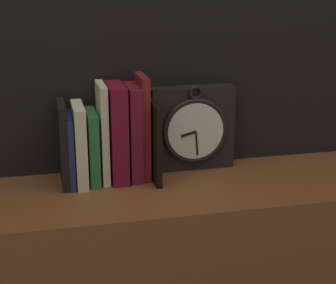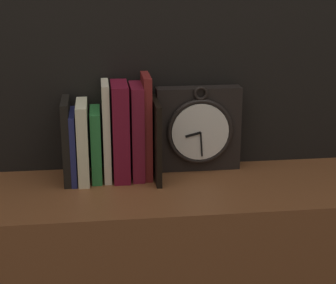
{
  "view_description": "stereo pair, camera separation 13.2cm",
  "coord_description": "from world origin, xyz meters",
  "px_view_note": "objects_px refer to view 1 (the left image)",
  "views": [
    {
      "loc": [
        -0.29,
        -1.23,
        1.35
      ],
      "look_at": [
        0.0,
        0.0,
        0.96
      ],
      "focal_mm": 60.0,
      "sensor_mm": 36.0,
      "label": 1
    },
    {
      "loc": [
        -0.16,
        -1.25,
        1.35
      ],
      "look_at": [
        0.0,
        0.0,
        0.96
      ],
      "focal_mm": 60.0,
      "sensor_mm": 36.0,
      "label": 2
    }
  ],
  "objects_px": {
    "clock": "(193,128)",
    "book_slot0_black": "(63,144)",
    "book_slot7_maroon": "(143,127)",
    "book_slot3_green": "(92,147)",
    "book_slot2_cream": "(79,144)",
    "book_slot5_maroon": "(117,133)",
    "book_slot4_cream": "(103,133)",
    "book_slot1_navy": "(70,149)",
    "book_slot8_black": "(153,140)",
    "book_slot6_maroon": "(133,132)"
  },
  "relations": [
    {
      "from": "book_slot0_black",
      "to": "book_slot5_maroon",
      "type": "bearing_deg",
      "value": 1.21
    },
    {
      "from": "clock",
      "to": "book_slot0_black",
      "type": "distance_m",
      "value": 0.34
    },
    {
      "from": "book_slot1_navy",
      "to": "book_slot3_green",
      "type": "xyz_separation_m",
      "value": [
        0.05,
        0.01,
        0.0
      ]
    },
    {
      "from": "book_slot2_cream",
      "to": "book_slot6_maroon",
      "type": "relative_size",
      "value": 0.83
    },
    {
      "from": "book_slot1_navy",
      "to": "book_slot2_cream",
      "type": "distance_m",
      "value": 0.03
    },
    {
      "from": "book_slot3_green",
      "to": "book_slot0_black",
      "type": "bearing_deg",
      "value": -175.89
    },
    {
      "from": "book_slot0_black",
      "to": "book_slot2_cream",
      "type": "height_order",
      "value": "book_slot0_black"
    },
    {
      "from": "book_slot0_black",
      "to": "book_slot4_cream",
      "type": "xyz_separation_m",
      "value": [
        0.1,
        0.01,
        0.02
      ]
    },
    {
      "from": "book_slot1_navy",
      "to": "book_slot5_maroon",
      "type": "distance_m",
      "value": 0.12
    },
    {
      "from": "book_slot2_cream",
      "to": "book_slot3_green",
      "type": "distance_m",
      "value": 0.03
    },
    {
      "from": "book_slot1_navy",
      "to": "book_slot2_cream",
      "type": "xyz_separation_m",
      "value": [
        0.02,
        -0.0,
        0.01
      ]
    },
    {
      "from": "book_slot3_green",
      "to": "book_slot5_maroon",
      "type": "xyz_separation_m",
      "value": [
        0.06,
        -0.0,
        0.03
      ]
    },
    {
      "from": "book_slot6_maroon",
      "to": "book_slot8_black",
      "type": "height_order",
      "value": "book_slot6_maroon"
    },
    {
      "from": "book_slot4_cream",
      "to": "book_slot8_black",
      "type": "distance_m",
      "value": 0.13
    },
    {
      "from": "book_slot1_navy",
      "to": "book_slot7_maroon",
      "type": "bearing_deg",
      "value": 2.94
    },
    {
      "from": "book_slot3_green",
      "to": "book_slot7_maroon",
      "type": "height_order",
      "value": "book_slot7_maroon"
    },
    {
      "from": "book_slot2_cream",
      "to": "book_slot5_maroon",
      "type": "distance_m",
      "value": 0.1
    },
    {
      "from": "book_slot5_maroon",
      "to": "book_slot7_maroon",
      "type": "bearing_deg",
      "value": 5.32
    },
    {
      "from": "book_slot7_maroon",
      "to": "book_slot6_maroon",
      "type": "bearing_deg",
      "value": -173.04
    },
    {
      "from": "book_slot6_maroon",
      "to": "book_slot3_green",
      "type": "bearing_deg",
      "value": -179.54
    },
    {
      "from": "book_slot2_cream",
      "to": "book_slot8_black",
      "type": "height_order",
      "value": "book_slot8_black"
    },
    {
      "from": "clock",
      "to": "book_slot0_black",
      "type": "bearing_deg",
      "value": -173.81
    },
    {
      "from": "clock",
      "to": "book_slot8_black",
      "type": "bearing_deg",
      "value": -157.17
    },
    {
      "from": "book_slot1_navy",
      "to": "book_slot6_maroon",
      "type": "height_order",
      "value": "book_slot6_maroon"
    },
    {
      "from": "book_slot2_cream",
      "to": "book_slot4_cream",
      "type": "relative_size",
      "value": 0.81
    },
    {
      "from": "book_slot0_black",
      "to": "book_slot4_cream",
      "type": "bearing_deg",
      "value": 4.01
    },
    {
      "from": "clock",
      "to": "book_slot1_navy",
      "type": "xyz_separation_m",
      "value": [
        -0.32,
        -0.04,
        -0.02
      ]
    },
    {
      "from": "book_slot3_green",
      "to": "book_slot5_maroon",
      "type": "relative_size",
      "value": 0.73
    },
    {
      "from": "book_slot5_maroon",
      "to": "book_slot6_maroon",
      "type": "bearing_deg",
      "value": 4.32
    },
    {
      "from": "clock",
      "to": "book_slot8_black",
      "type": "distance_m",
      "value": 0.13
    },
    {
      "from": "book_slot1_navy",
      "to": "book_slot7_maroon",
      "type": "xyz_separation_m",
      "value": [
        0.18,
        0.01,
        0.04
      ]
    },
    {
      "from": "book_slot1_navy",
      "to": "book_slot8_black",
      "type": "distance_m",
      "value": 0.2
    },
    {
      "from": "clock",
      "to": "book_slot7_maroon",
      "type": "bearing_deg",
      "value": -168.7
    },
    {
      "from": "clock",
      "to": "book_slot4_cream",
      "type": "distance_m",
      "value": 0.24
    },
    {
      "from": "book_slot1_navy",
      "to": "book_slot7_maroon",
      "type": "relative_size",
      "value": 0.67
    },
    {
      "from": "book_slot0_black",
      "to": "book_slot1_navy",
      "type": "relative_size",
      "value": 1.18
    },
    {
      "from": "book_slot3_green",
      "to": "book_slot7_maroon",
      "type": "distance_m",
      "value": 0.13
    },
    {
      "from": "book_slot3_green",
      "to": "book_slot6_maroon",
      "type": "xyz_separation_m",
      "value": [
        0.1,
        0.0,
        0.03
      ]
    },
    {
      "from": "book_slot4_cream",
      "to": "book_slot0_black",
      "type": "bearing_deg",
      "value": -175.99
    },
    {
      "from": "book_slot2_cream",
      "to": "book_slot4_cream",
      "type": "xyz_separation_m",
      "value": [
        0.06,
        0.01,
        0.02
      ]
    },
    {
      "from": "book_slot7_maroon",
      "to": "book_slot3_green",
      "type": "bearing_deg",
      "value": -178.26
    },
    {
      "from": "book_slot2_cream",
      "to": "book_slot0_black",
      "type": "bearing_deg",
      "value": 177.11
    },
    {
      "from": "book_slot0_black",
      "to": "book_slot8_black",
      "type": "xyz_separation_m",
      "value": [
        0.22,
        -0.01,
        -0.0
      ]
    },
    {
      "from": "clock",
      "to": "book_slot6_maroon",
      "type": "xyz_separation_m",
      "value": [
        -0.16,
        -0.03,
        0.01
      ]
    },
    {
      "from": "clock",
      "to": "book_slot0_black",
      "type": "xyz_separation_m",
      "value": [
        -0.34,
        -0.04,
        -0.01
      ]
    },
    {
      "from": "book_slot1_navy",
      "to": "book_slot4_cream",
      "type": "height_order",
      "value": "book_slot4_cream"
    },
    {
      "from": "book_slot2_cream",
      "to": "book_slot6_maroon",
      "type": "distance_m",
      "value": 0.14
    },
    {
      "from": "book_slot2_cream",
      "to": "book_slot3_green",
      "type": "bearing_deg",
      "value": 12.53
    },
    {
      "from": "clock",
      "to": "book_slot3_green",
      "type": "xyz_separation_m",
      "value": [
        -0.27,
        -0.03,
        -0.02
      ]
    },
    {
      "from": "book_slot0_black",
      "to": "book_slot8_black",
      "type": "height_order",
      "value": "book_slot0_black"
    }
  ]
}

